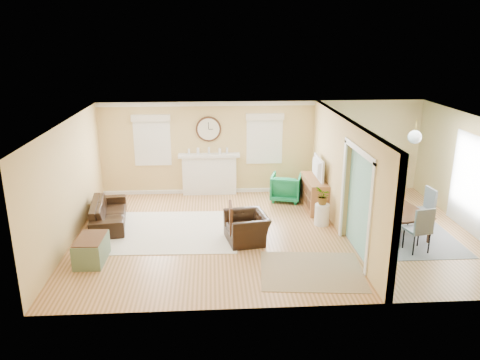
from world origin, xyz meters
name	(u,v)px	position (x,y,z in m)	size (l,w,h in m)	color
floor	(276,233)	(0.00, 0.00, 0.00)	(9.00, 9.00, 0.00)	olive
wall_back	(262,147)	(0.00, 3.00, 1.30)	(9.00, 0.02, 2.60)	tan
wall_front	(303,235)	(0.00, -3.00, 1.30)	(9.00, 0.02, 2.60)	tan
wall_left	(69,183)	(-4.50, 0.00, 1.30)	(0.02, 6.00, 2.60)	tan
wall_right	(475,175)	(4.50, 0.00, 1.30)	(0.02, 6.00, 2.60)	tan
ceiling	(279,120)	(0.00, 0.00, 2.60)	(9.00, 6.00, 0.02)	white
partition	(342,172)	(1.51, 0.28, 1.36)	(0.17, 6.00, 2.60)	tan
fireplace	(209,174)	(-1.50, 2.88, 0.60)	(1.70, 0.30, 1.17)	white
wall_clock	(209,129)	(-1.50, 2.97, 1.85)	(0.70, 0.07, 0.70)	#4B2819
window_left	(152,137)	(-3.05, 2.95, 1.66)	(1.05, 0.13, 1.42)	white
window_right	(265,135)	(0.05, 2.95, 1.66)	(1.05, 0.13, 1.42)	white
french_doors	(472,184)	(4.45, 0.00, 1.10)	(0.06, 1.70, 2.20)	white
pendant	(415,137)	(3.00, 0.00, 2.20)	(0.30, 0.30, 0.55)	gold
rug_cream	(175,231)	(-2.30, 0.27, 0.01)	(2.80, 2.43, 0.01)	#ECE4CA
rug_jute	(312,271)	(0.45, -1.81, 0.01)	(1.94, 1.59, 0.01)	tan
rug_grey	(394,231)	(2.74, -0.03, 0.01)	(2.38, 2.97, 0.01)	slate
sofa	(109,213)	(-3.90, 0.82, 0.29)	(1.96, 0.76, 0.57)	black
eames_chair	(247,228)	(-0.69, -0.35, 0.31)	(0.96, 0.84, 0.63)	black
green_chair	(286,187)	(0.57, 2.22, 0.36)	(0.77, 0.80, 0.72)	#068246
trunk	(91,250)	(-3.85, -1.12, 0.26)	(0.56, 0.90, 0.51)	#5C735B
credenza	(314,193)	(1.21, 1.57, 0.40)	(0.48, 1.42, 0.80)	#9F6C3E
tv	(315,168)	(1.19, 1.57, 1.08)	(0.99, 0.13, 0.57)	black
garden_stool	(322,215)	(1.16, 0.45, 0.26)	(0.35, 0.35, 0.51)	white
potted_plant	(323,196)	(1.16, 0.45, 0.72)	(0.38, 0.33, 0.42)	#337F33
dining_table	(395,219)	(2.74, -0.03, 0.30)	(1.70, 0.95, 0.60)	#4B2819
dining_chair_n	(379,192)	(2.71, 1.03, 0.58)	(0.47, 0.47, 0.99)	slate
dining_chair_s	(418,225)	(2.79, -1.08, 0.59)	(0.52, 0.52, 1.00)	slate
dining_chair_w	(371,209)	(2.14, -0.11, 0.60)	(0.46, 0.46, 1.01)	white
dining_chair_e	(422,206)	(3.32, -0.05, 0.60)	(0.49, 0.49, 1.02)	slate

